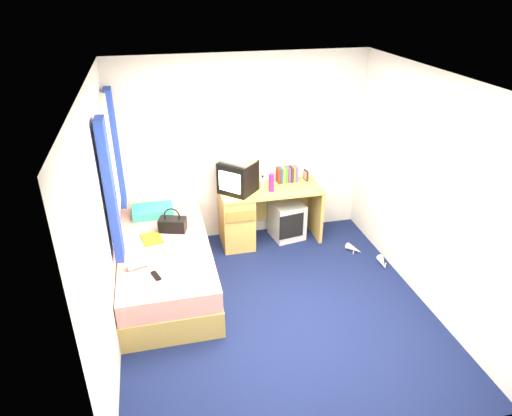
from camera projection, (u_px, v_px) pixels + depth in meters
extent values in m
plane|color=#0C1438|center=(276.00, 309.00, 4.87)|extent=(3.40, 3.40, 0.00)
plane|color=white|center=(282.00, 81.00, 3.78)|extent=(3.40, 3.40, 0.00)
plane|color=silver|center=(243.00, 150.00, 5.80)|extent=(3.20, 0.00, 3.20)
plane|color=silver|center=(353.00, 330.00, 2.85)|extent=(3.20, 0.00, 3.20)
plane|color=silver|center=(104.00, 228.00, 4.00)|extent=(0.00, 3.40, 3.40)
plane|color=silver|center=(430.00, 193.00, 4.65)|extent=(0.00, 3.40, 3.40)
cube|color=tan|center=(167.00, 274.00, 5.19)|extent=(1.00, 2.00, 0.30)
cube|color=olive|center=(216.00, 288.00, 4.94)|extent=(0.02, 0.70, 0.18)
cube|color=white|center=(165.00, 254.00, 5.07)|extent=(0.98, 1.98, 0.24)
cube|color=#1C6FB8|center=(153.00, 211.00, 5.61)|extent=(0.50, 0.32, 0.11)
cube|color=tan|center=(270.00, 190.00, 5.83)|extent=(1.30, 0.55, 0.03)
cube|color=tan|center=(237.00, 219.00, 5.91)|extent=(0.40, 0.52, 0.72)
cube|color=tan|center=(315.00, 211.00, 6.13)|extent=(0.04, 0.52, 0.72)
cube|color=tan|center=(283.00, 200.00, 6.23)|extent=(0.78, 0.03, 0.55)
cube|color=silver|center=(287.00, 220.00, 6.13)|extent=(0.46, 0.46, 0.50)
cube|color=black|center=(238.00, 177.00, 5.67)|extent=(0.54, 0.54, 0.40)
cube|color=#FFF9A1|center=(230.00, 182.00, 5.52)|extent=(0.23, 0.22, 0.25)
cube|color=silver|center=(238.00, 159.00, 5.56)|extent=(0.48, 0.48, 0.07)
cube|color=maroon|center=(278.00, 175.00, 5.96)|extent=(0.03, 0.13, 0.20)
cube|color=navy|center=(281.00, 175.00, 5.97)|extent=(0.03, 0.13, 0.20)
cube|color=gold|center=(283.00, 175.00, 5.98)|extent=(0.03, 0.13, 0.20)
cube|color=#337F33|center=(286.00, 175.00, 5.99)|extent=(0.03, 0.13, 0.20)
cube|color=#7F337F|center=(288.00, 174.00, 5.99)|extent=(0.03, 0.13, 0.20)
cube|color=#262626|center=(291.00, 174.00, 6.00)|extent=(0.03, 0.13, 0.20)
cube|color=#B26633|center=(293.00, 174.00, 6.01)|extent=(0.03, 0.13, 0.20)
cube|color=#4C4C99|center=(296.00, 174.00, 6.01)|extent=(0.03, 0.13, 0.20)
cube|color=black|center=(306.00, 175.00, 6.04)|extent=(0.03, 0.12, 0.14)
cylinder|color=#C01B67|center=(271.00, 183.00, 5.72)|extent=(0.07, 0.07, 0.22)
cylinder|color=silver|center=(263.00, 183.00, 5.79)|extent=(0.05, 0.05, 0.16)
cube|color=black|center=(173.00, 225.00, 5.26)|extent=(0.34, 0.26, 0.15)
torus|color=black|center=(172.00, 216.00, 5.21)|extent=(0.18, 0.07, 0.19)
cube|color=white|center=(183.00, 247.00, 4.88)|extent=(0.34, 0.31, 0.09)
cube|color=yellow|center=(152.00, 239.00, 5.12)|extent=(0.26, 0.32, 0.01)
cylinder|color=silver|center=(137.00, 265.00, 4.60)|extent=(0.21, 0.12, 0.07)
cube|color=gold|center=(176.00, 268.00, 4.61)|extent=(0.23, 0.11, 0.01)
cube|color=black|center=(156.00, 276.00, 4.48)|extent=(0.10, 0.17, 0.02)
cube|color=silver|center=(107.00, 165.00, 4.67)|extent=(0.02, 0.90, 1.10)
cube|color=white|center=(99.00, 108.00, 4.41)|extent=(0.06, 1.06, 0.08)
cube|color=white|center=(116.00, 215.00, 4.94)|extent=(0.06, 1.06, 0.08)
cube|color=navy|center=(110.00, 193.00, 4.19)|extent=(0.08, 0.24, 1.40)
cube|color=navy|center=(115.00, 150.00, 5.22)|extent=(0.08, 0.24, 1.40)
cone|color=beige|center=(354.00, 249.00, 5.87)|extent=(0.19, 0.24, 0.09)
cone|color=beige|center=(382.00, 262.00, 5.59)|extent=(0.13, 0.23, 0.09)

